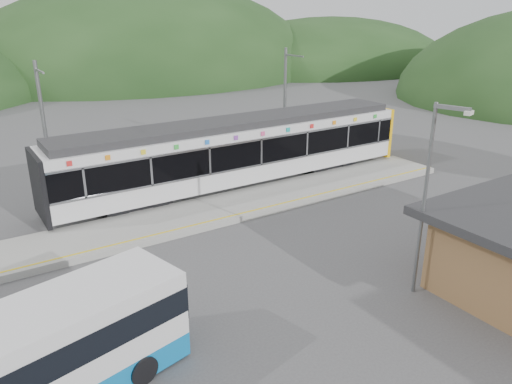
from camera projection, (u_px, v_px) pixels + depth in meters
ground at (269, 234)px, 21.63m from camera, size 120.00×120.00×0.00m
hills at (306, 177)px, 28.95m from camera, size 146.00×149.00×26.00m
platform at (231, 207)px, 24.18m from camera, size 26.00×3.20×0.30m
yellow_line at (245, 212)px, 23.10m from camera, size 26.00×0.10×0.01m
train at (238, 150)px, 26.70m from camera, size 20.44×3.01×3.74m
catenary_mast_west at (45, 133)px, 23.54m from camera, size 0.18×1.80×7.00m
catenary_mast_east at (285, 104)px, 30.68m from camera, size 0.18×1.80×7.00m
lamp_post at (429, 186)px, 15.80m from camera, size 0.43×1.18×6.54m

